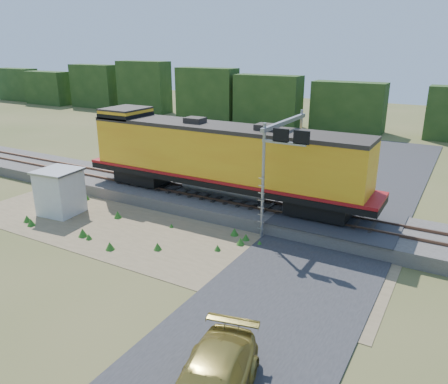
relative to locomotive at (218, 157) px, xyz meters
The scene contains 10 objects.
ground 7.05m from the locomotive, 79.94° to the right, with size 140.00×140.00×0.00m, color #475123.
ballast 3.32m from the locomotive, ahead, with size 70.00×5.00×0.80m, color slate.
rails 2.87m from the locomotive, ahead, with size 70.00×1.54×0.16m.
dirt_shoulder 6.60m from the locomotive, 99.66° to the right, with size 26.00×8.00×0.03m, color #8C7754.
road 10.23m from the locomotive, 33.11° to the right, with size 7.00×66.00×0.86m.
tree_line_north 32.02m from the locomotive, 88.10° to the left, with size 130.00×3.00×6.50m.
weed_clumps 7.30m from the locomotive, 112.43° to the right, with size 15.00×6.20×0.56m, color #2C681D, non-canonical shape.
locomotive is the anchor object (origin of this frame).
shed 10.40m from the locomotive, 144.95° to the right, with size 2.73×2.73×2.95m.
signal_gantry 5.08m from the locomotive, ahead, with size 2.60×6.20×6.56m.
Camera 1 is at (12.91, -17.62, 10.43)m, focal length 35.00 mm.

